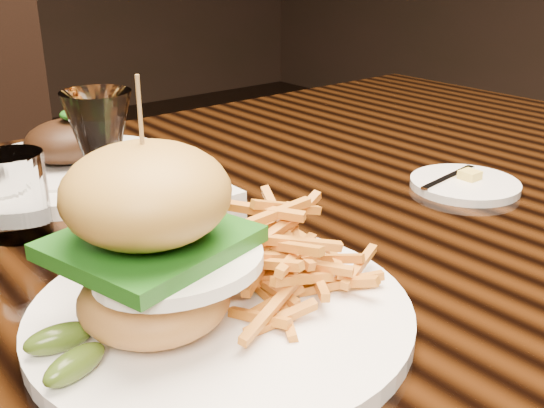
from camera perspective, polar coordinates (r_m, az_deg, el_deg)
dining_table at (r=0.76m, az=-3.16°, el=-5.96°), size 1.60×0.90×0.75m
burger_plate at (r=0.49m, az=-5.35°, el=-5.42°), size 0.31×0.31×0.20m
side_saucer at (r=0.83m, az=16.87°, el=1.74°), size 0.13×0.13×0.02m
ramekin at (r=0.70m, az=-6.54°, el=-0.06°), size 0.08×0.08×0.03m
wine_glass at (r=0.58m, az=-15.13°, el=5.40°), size 0.06×0.06×0.17m
water_tumbler at (r=0.70m, az=-22.01°, el=0.80°), size 0.06×0.06×0.09m
far_dish at (r=0.87m, az=-17.51°, el=3.39°), size 0.29×0.29×0.09m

